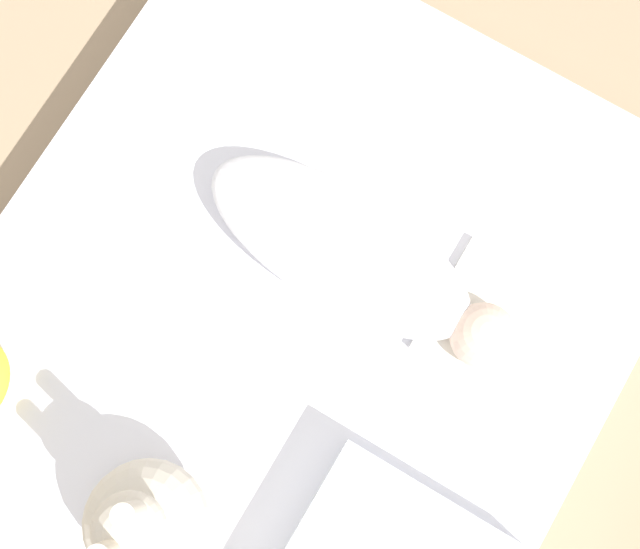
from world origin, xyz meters
The scene contains 5 objects.
ground_plane centered at (0.00, 0.00, 0.00)m, with size 12.00×12.00×0.00m, color #9E8466.
bed_mattress centered at (0.00, 0.00, 0.07)m, with size 1.20×1.06×0.15m.
burp_cloth centered at (-0.14, 0.27, 0.16)m, with size 0.22×0.16×0.02m.
swaddled_baby centered at (-0.11, 0.04, 0.21)m, with size 0.22×0.58×0.12m.
bunny_plush centered at (0.42, -0.02, 0.26)m, with size 0.19×0.19×0.34m.
Camera 1 is at (0.20, 0.16, 1.64)m, focal length 50.00 mm.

